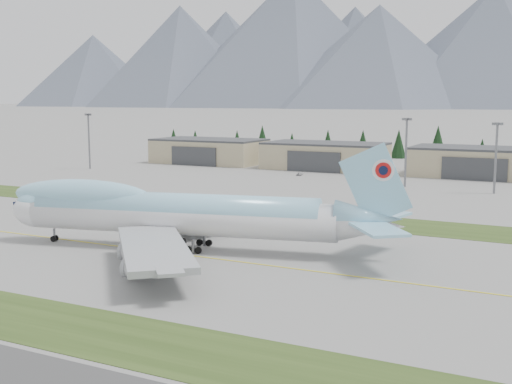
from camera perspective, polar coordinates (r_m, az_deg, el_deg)
The scene contains 11 objects.
ground at distance 125.92m, azimuth -11.69°, elevation -4.82°, with size 7000.00×7000.00×0.00m, color slate.
grass_strip_far at distance 162.84m, azimuth -1.85°, elevation -1.70°, with size 400.00×18.00×0.08m, color #2B4117.
taxiway_line_main at distance 125.92m, azimuth -11.69°, elevation -4.82°, with size 400.00×0.40×0.02m, color yellow.
boeing_747_freighter at distance 121.95m, azimuth -7.15°, elevation -1.85°, with size 79.19×66.47×20.79m.
hangar_left at distance 287.12m, azimuth -4.17°, elevation 3.67°, with size 48.00×26.60×10.80m.
hangar_center at distance 263.34m, azimuth 6.18°, elevation 3.23°, with size 48.00×26.60×10.80m.
hangar_right at distance 248.92m, azimuth 19.24°, elevation 2.53°, with size 48.00×26.60×10.80m.
floodlight_masts at distance 208.67m, azimuth 14.72°, elevation 4.62°, with size 204.20×6.98×24.35m.
service_vehicle_a at distance 239.83m, azimuth 3.90°, elevation 1.48°, with size 1.54×3.81×1.30m, color #B9B9BB.
service_vehicle_b at distance 236.97m, azimuth 10.31°, elevation 1.28°, with size 1.21×3.45×1.14m, color gold.
conifer_belt at distance 314.19m, azimuth 15.82°, elevation 4.07°, with size 271.40×14.32×16.45m.
Camera 1 is at (76.53, -95.98, 28.02)m, focal length 45.00 mm.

